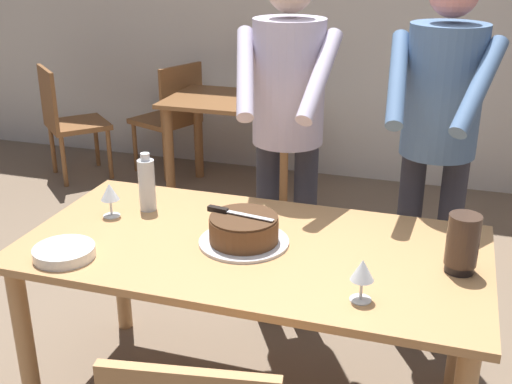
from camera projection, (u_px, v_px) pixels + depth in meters
The scene contains 14 objects.
back_wall at pixel (372, 5), 4.75m from camera, with size 10.00×0.12×2.70m, color silver.
main_dining_table at pixel (252, 269), 2.43m from camera, with size 1.73×0.89×0.75m.
cake_on_platter at pixel (244, 231), 2.38m from camera, with size 0.34×0.34×0.11m.
cake_knife at pixel (227, 211), 2.39m from camera, with size 0.27×0.06×0.02m.
plate_stack at pixel (64, 252), 2.29m from camera, with size 0.22×0.22×0.04m.
wine_glass_near at pixel (110, 193), 2.59m from camera, with size 0.08×0.08×0.14m.
wine_glass_far at pixel (362, 271), 1.99m from camera, with size 0.08×0.08×0.14m.
water_bottle at pixel (147, 184), 2.65m from camera, with size 0.07×0.07×0.25m.
hurricane_lamp at pixel (462, 243), 2.16m from camera, with size 0.11×0.11×0.21m.
person_cutting_cake at pixel (288, 116), 2.86m from camera, with size 0.46×0.57×1.72m.
person_standing_beside at pixel (439, 126), 2.70m from camera, with size 0.46×0.57×1.72m.
background_table at pixel (237, 121), 4.65m from camera, with size 1.00×0.70×0.74m.
background_chair_0 at pixel (67, 118), 5.03m from camera, with size 0.62×0.62×0.90m.
background_chair_2 at pixel (171, 114), 5.14m from camera, with size 0.57×0.57×0.90m.
Camera 1 is at (0.66, -2.04, 1.82)m, focal length 44.82 mm.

